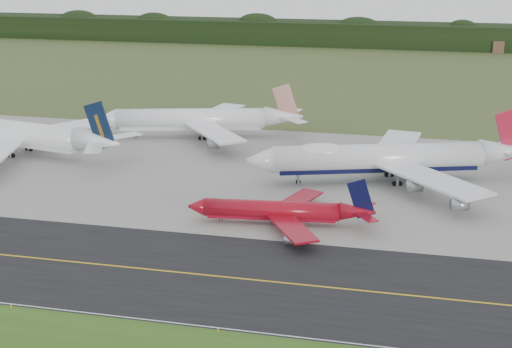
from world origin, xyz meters
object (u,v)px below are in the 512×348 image
object	(u,v)px
jet_navy_gold	(18,134)
jet_red_737	(282,211)
jet_ba_747	(388,158)
jet_star_tail	(202,120)

from	to	relation	value
jet_navy_gold	jet_red_737	bearing A→B (deg)	-23.70
jet_navy_gold	jet_ba_747	bearing A→B (deg)	-1.26
jet_ba_747	jet_red_737	distance (m)	35.38
jet_red_737	jet_navy_gold	distance (m)	80.14
jet_ba_747	jet_navy_gold	size ratio (longest dim) A/B	1.03
jet_navy_gold	jet_star_tail	xyz separation A→B (m)	(40.17, 25.95, -0.28)
jet_ba_747	jet_red_737	bearing A→B (deg)	-121.17
jet_navy_gold	jet_star_tail	world-z (taller)	jet_navy_gold
jet_navy_gold	jet_star_tail	distance (m)	47.82
jet_red_737	jet_star_tail	distance (m)	66.98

